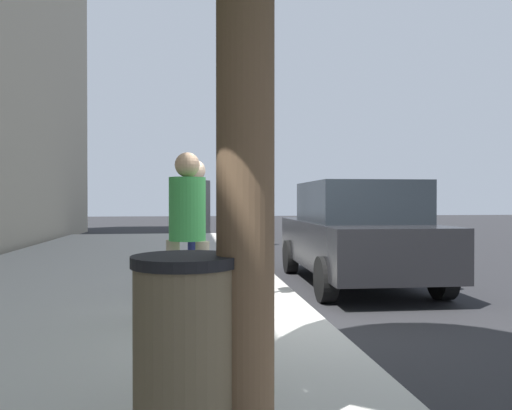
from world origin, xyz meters
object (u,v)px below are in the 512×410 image
(parking_meter, at_px, (250,222))
(parked_sedan_near, at_px, (356,233))
(traffic_signal, at_px, (223,163))
(trash_bin, at_px, (186,348))
(pedestrian_at_meter, at_px, (195,216))
(pedestrian_bystander, at_px, (187,220))

(parking_meter, distance_m, parked_sedan_near, 2.59)
(traffic_signal, distance_m, trash_bin, 12.22)
(pedestrian_at_meter, height_order, parked_sedan_near, pedestrian_at_meter)
(parking_meter, distance_m, traffic_signal, 8.26)
(parking_meter, relative_size, traffic_signal, 0.39)
(parked_sedan_near, bearing_deg, trash_bin, 152.41)
(trash_bin, bearing_deg, parked_sedan_near, -27.59)
(parking_meter, height_order, traffic_signal, traffic_signal)
(parked_sedan_near, height_order, trash_bin, parked_sedan_near)
(pedestrian_bystander, xyz_separation_m, trash_bin, (-2.71, -0.00, -0.58))
(pedestrian_at_meter, bearing_deg, traffic_signal, 90.60)
(pedestrian_bystander, relative_size, trash_bin, 1.81)
(parking_meter, distance_m, trash_bin, 4.01)
(parking_meter, xyz_separation_m, trash_bin, (-3.89, 0.83, -0.51))
(traffic_signal, xyz_separation_m, trash_bin, (-12.03, 1.02, -1.92))
(pedestrian_at_meter, bearing_deg, trash_bin, -84.29)
(parked_sedan_near, bearing_deg, pedestrian_at_meter, 119.38)
(parking_meter, bearing_deg, trash_bin, 168.04)
(traffic_signal, bearing_deg, parking_meter, 178.62)
(pedestrian_at_meter, bearing_deg, parking_meter, 5.49)
(parking_meter, distance_m, pedestrian_bystander, 1.45)
(parking_meter, height_order, pedestrian_at_meter, pedestrian_at_meter)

